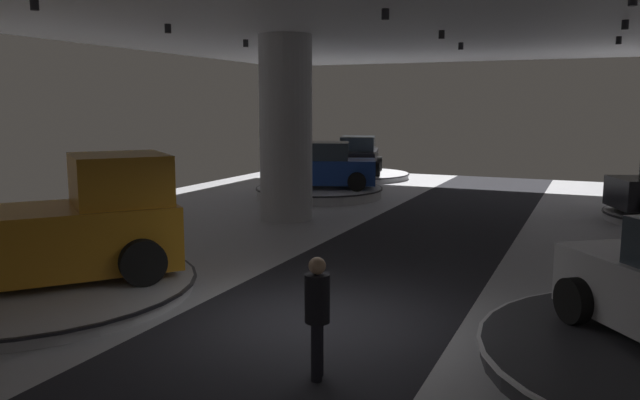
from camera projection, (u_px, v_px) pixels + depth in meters
The scene contains 9 objects.
ground at pixel (315, 322), 10.19m from camera, with size 24.00×44.00×0.06m.
column_left at pixel (286, 129), 18.87m from camera, with size 1.59×1.59×5.50m.
display_platform_deep_left at pixel (358, 175), 29.93m from camera, with size 4.90×4.90×0.26m.
display_car_deep_left at pixel (358, 157), 29.83m from camera, with size 3.13×4.54×1.71m.
display_platform_far_left at pixel (319, 192), 23.85m from camera, with size 4.80×4.80×0.36m.
display_car_far_left at pixel (320, 167), 23.71m from camera, with size 4.56×3.30×1.71m.
display_platform_near_left at pixel (29, 287), 11.62m from camera, with size 6.09×6.09×0.23m.
pickup_truck_near_left at pixel (45, 231), 11.61m from camera, with size 5.00×5.42×2.30m.
visitor_walking_near at pixel (317, 310), 7.92m from camera, with size 0.32×0.32×1.59m.
Camera 1 is at (4.03, -8.91, 3.47)m, focal length 35.36 mm.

